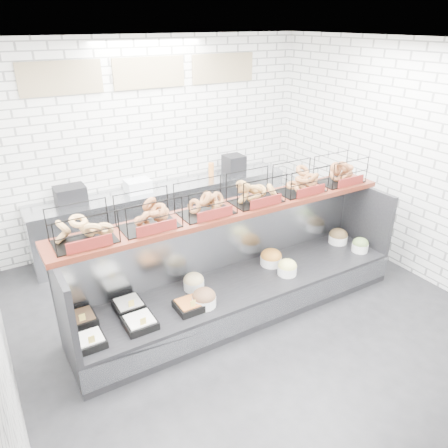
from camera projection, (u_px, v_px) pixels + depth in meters
ground at (254, 323)px, 5.05m from camera, size 5.50×5.50×0.00m
room_shell at (228, 136)px, 4.64m from camera, size 5.02×5.51×3.01m
display_case at (238, 285)px, 5.17m from camera, size 4.00×0.90×1.20m
bagel_shelf at (232, 197)px, 4.86m from camera, size 4.10×0.50×0.40m
prep_counter at (166, 213)px, 6.73m from camera, size 4.00×0.60×1.20m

